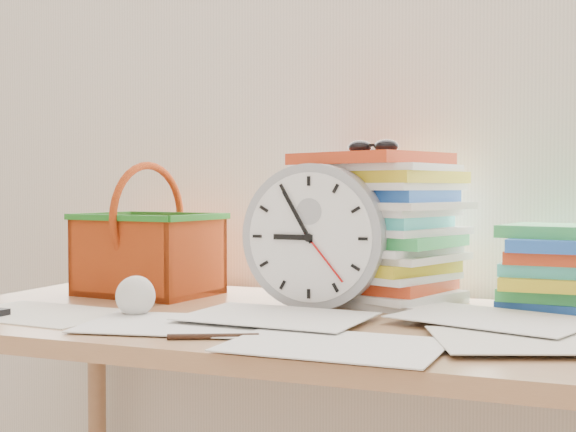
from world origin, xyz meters
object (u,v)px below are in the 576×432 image
at_px(book_stack, 573,270).
at_px(basket, 149,230).
at_px(clock, 315,237).
at_px(desk, 298,357).
at_px(paper_stack, 378,228).

height_order(book_stack, basket, basket).
distance_m(clock, book_stack, 0.48).
bearing_deg(desk, book_stack, 24.96).
distance_m(desk, book_stack, 0.53).
xyz_separation_m(desk, basket, (-0.41, 0.15, 0.21)).
bearing_deg(paper_stack, clock, -121.53).
height_order(desk, book_stack, book_stack).
xyz_separation_m(desk, paper_stack, (0.08, 0.23, 0.22)).
height_order(desk, clock, clock).
bearing_deg(book_stack, clock, -164.89).
distance_m(book_stack, basket, 0.87).
relative_size(clock, basket, 0.99).
bearing_deg(book_stack, paper_stack, 177.75).
relative_size(clock, book_stack, 1.02).
bearing_deg(desk, clock, 90.94).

